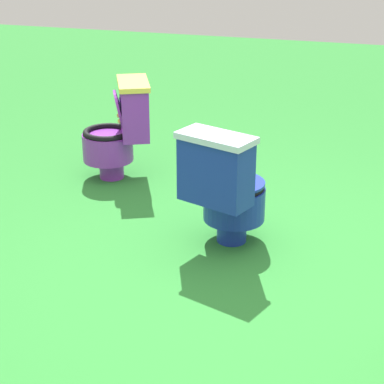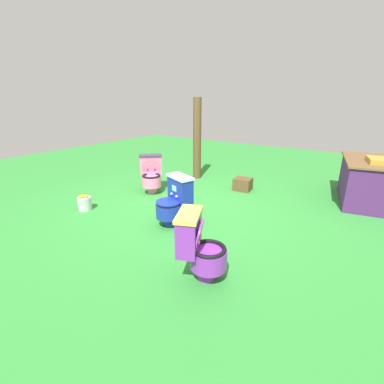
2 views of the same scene
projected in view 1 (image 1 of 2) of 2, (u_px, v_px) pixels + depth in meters
The scene contains 3 objects.
ground at pixel (231, 290), 3.69m from camera, with size 14.00×14.00×0.00m, color #2D8433.
toilet_blue at pixel (226, 188), 4.03m from camera, with size 0.60×0.55×0.73m.
toilet_purple at pixel (120, 129), 5.04m from camera, with size 0.57×0.61×0.73m.
Camera 1 is at (-3.12, -0.70, 1.94)m, focal length 64.89 mm.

